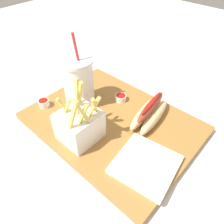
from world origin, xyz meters
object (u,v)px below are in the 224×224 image
object	(u,v)px
soda_cup	(78,82)
hot_dog_1	(150,113)
napkin_stack	(146,164)
fries_basket	(80,125)
ketchup_cup_1	(121,97)
ketchup_cup_2	(44,103)

from	to	relation	value
soda_cup	hot_dog_1	size ratio (longest dim) A/B	1.33
hot_dog_1	napkin_stack	xyz separation A→B (m)	(0.08, -0.13, -0.02)
fries_basket	ketchup_cup_1	size ratio (longest dim) A/B	4.61
fries_basket	hot_dog_1	xyz separation A→B (m)	(0.09, 0.16, -0.02)
ketchup_cup_1	napkin_stack	size ratio (longest dim) A/B	0.26
ketchup_cup_2	napkin_stack	size ratio (longest dim) A/B	0.24
ketchup_cup_2	hot_dog_1	bearing A→B (deg)	31.69
soda_cup	ketchup_cup_1	size ratio (longest dim) A/B	6.37
fries_basket	ketchup_cup_2	xyz separation A→B (m)	(-0.17, 0.01, -0.03)
napkin_stack	ketchup_cup_2	bearing A→B (deg)	-174.80
fries_basket	ketchup_cup_2	distance (m)	0.17
napkin_stack	fries_basket	bearing A→B (deg)	-167.82
soda_cup	hot_dog_1	xyz separation A→B (m)	(0.19, 0.08, -0.05)
fries_basket	ketchup_cup_2	size ratio (longest dim) A/B	5.09
soda_cup	ketchup_cup_1	xyz separation A→B (m)	(0.08, 0.09, -0.06)
soda_cup	fries_basket	size ratio (longest dim) A/B	1.38
ketchup_cup_1	napkin_stack	distance (m)	0.24
soda_cup	ketchup_cup_2	bearing A→B (deg)	-128.10
soda_cup	hot_dog_1	bearing A→B (deg)	21.50
fries_basket	napkin_stack	bearing A→B (deg)	12.18
soda_cup	ketchup_cup_2	xyz separation A→B (m)	(-0.07, -0.08, -0.06)
ketchup_cup_1	napkin_stack	bearing A→B (deg)	-36.13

